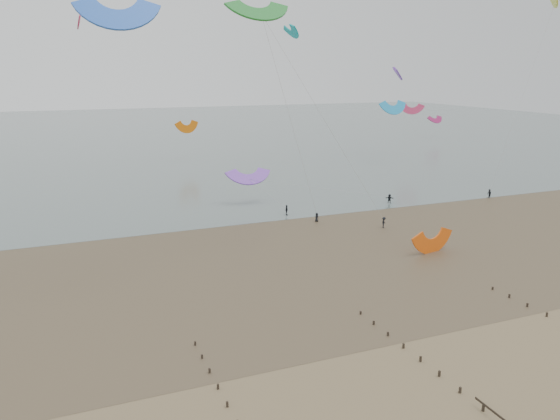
{
  "coord_description": "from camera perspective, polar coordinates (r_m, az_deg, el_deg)",
  "views": [
    {
      "loc": [
        -24.18,
        -34.46,
        25.35
      ],
      "look_at": [
        1.19,
        28.0,
        8.0
      ],
      "focal_mm": 35.0,
      "sensor_mm": 36.0,
      "label": 1
    }
  ],
  "objects": [
    {
      "name": "grounded_kite",
      "position": [
        81.29,
        15.59,
        -4.29
      ],
      "size": [
        7.51,
        6.34,
        3.66
      ],
      "primitive_type": null,
      "rotation": [
        1.54,
        0.0,
        0.19
      ],
      "color": "#ED560E",
      "rests_on": "ground"
    },
    {
      "name": "kites_airborne",
      "position": [
        125.01,
        -18.78,
        11.84
      ],
      "size": [
        258.13,
        129.53,
        40.51
      ],
      "color": "purple",
      "rests_on": "ground"
    },
    {
      "name": "kitesurfers",
      "position": [
        100.46,
        8.89,
        0.17
      ],
      "size": [
        102.27,
        18.19,
        1.89
      ],
      "color": "black",
      "rests_on": "ground"
    },
    {
      "name": "ground",
      "position": [
        49.14,
        11.58,
        -16.95
      ],
      "size": [
        500.0,
        500.0,
        0.0
      ],
      "primitive_type": "plane",
      "color": "brown",
      "rests_on": "ground"
    },
    {
      "name": "sea_and_shore",
      "position": [
        76.08,
        -5.52,
        -5.09
      ],
      "size": [
        500.0,
        665.0,
        0.03
      ],
      "color": "#475654",
      "rests_on": "ground"
    }
  ]
}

